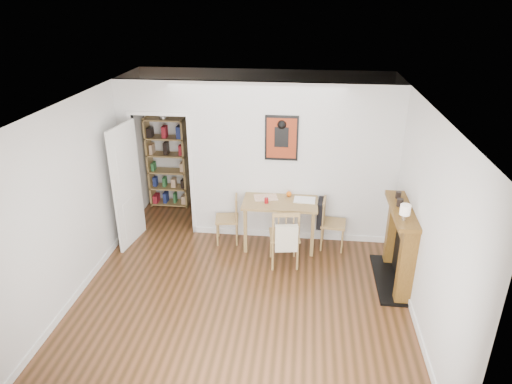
# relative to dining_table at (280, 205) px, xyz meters

# --- Properties ---
(ground) EXTENTS (5.20, 5.20, 0.00)m
(ground) POSITION_rel_dining_table_xyz_m (-0.42, -1.10, -0.71)
(ground) COLOR brown
(ground) RESTS_ON ground
(room_shell) EXTENTS (5.20, 5.20, 5.20)m
(room_shell) POSITION_rel_dining_table_xyz_m (-0.32, 0.24, 0.59)
(room_shell) COLOR silver
(room_shell) RESTS_ON ground
(dining_table) EXTENTS (1.18, 0.75, 0.80)m
(dining_table) POSITION_rel_dining_table_xyz_m (0.00, 0.00, 0.00)
(dining_table) COLOR olive
(dining_table) RESTS_ON ground
(chair_left) EXTENTS (0.46, 0.46, 0.81)m
(chair_left) POSITION_rel_dining_table_xyz_m (-0.87, 0.00, -0.30)
(chair_left) COLOR #A37D4C
(chair_left) RESTS_ON ground
(chair_right) EXTENTS (0.52, 0.46, 0.84)m
(chair_right) POSITION_rel_dining_table_xyz_m (0.84, 0.00, -0.27)
(chair_right) COLOR #A37D4C
(chair_right) RESTS_ON ground
(chair_front) EXTENTS (0.54, 0.60, 0.95)m
(chair_front) POSITION_rel_dining_table_xyz_m (0.10, -0.59, -0.22)
(chair_front) COLOR #A37D4C
(chair_front) RESTS_ON ground
(bookshelf) EXTENTS (0.74, 0.29, 1.75)m
(bookshelf) POSITION_rel_dining_table_xyz_m (-2.22, 1.29, 0.16)
(bookshelf) COLOR olive
(bookshelf) RESTS_ON ground
(fireplace) EXTENTS (0.45, 1.25, 1.16)m
(fireplace) POSITION_rel_dining_table_xyz_m (1.74, -0.85, -0.09)
(fireplace) COLOR brown
(fireplace) RESTS_ON ground
(red_glass) EXTENTS (0.07, 0.07, 0.08)m
(red_glass) POSITION_rel_dining_table_xyz_m (-0.21, -0.14, 0.14)
(red_glass) COLOR maroon
(red_glass) RESTS_ON dining_table
(orange_fruit) EXTENTS (0.09, 0.09, 0.09)m
(orange_fruit) POSITION_rel_dining_table_xyz_m (0.12, 0.15, 0.14)
(orange_fruit) COLOR orange
(orange_fruit) RESTS_ON dining_table
(placemat) EXTENTS (0.42, 0.35, 0.00)m
(placemat) POSITION_rel_dining_table_xyz_m (-0.24, 0.07, 0.10)
(placemat) COLOR beige
(placemat) RESTS_ON dining_table
(notebook) EXTENTS (0.35, 0.26, 0.02)m
(notebook) POSITION_rel_dining_table_xyz_m (0.38, 0.03, 0.10)
(notebook) COLOR white
(notebook) RESTS_ON dining_table
(mantel_lamp) EXTENTS (0.13, 0.13, 0.21)m
(mantel_lamp) POSITION_rel_dining_table_xyz_m (1.65, -1.19, 0.58)
(mantel_lamp) COLOR silver
(mantel_lamp) RESTS_ON fireplace
(ceramic_jar_a) EXTENTS (0.09, 0.09, 0.11)m
(ceramic_jar_a) POSITION_rel_dining_table_xyz_m (1.67, -0.78, 0.51)
(ceramic_jar_a) COLOR black
(ceramic_jar_a) RESTS_ON fireplace
(ceramic_jar_b) EXTENTS (0.08, 0.08, 0.10)m
(ceramic_jar_b) POSITION_rel_dining_table_xyz_m (1.69, -0.52, 0.50)
(ceramic_jar_b) COLOR black
(ceramic_jar_b) RESTS_ON fireplace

